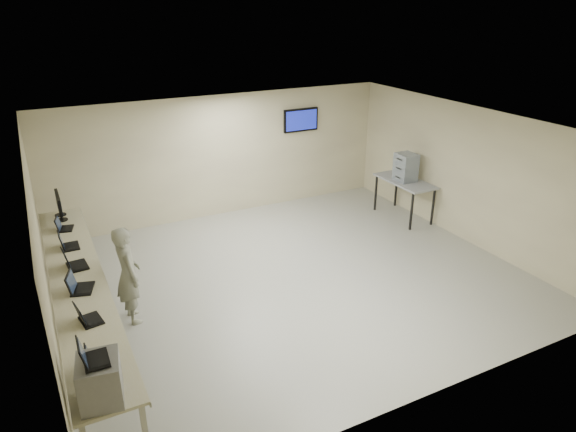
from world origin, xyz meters
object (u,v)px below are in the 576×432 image
side_table (405,183)px  equipment_box (100,380)px  soldier (128,275)px  workbench (79,283)px

side_table → equipment_box: bearing=-150.4°
equipment_box → soldier: bearing=82.8°
workbench → soldier: bearing=-1.3°
equipment_box → soldier: size_ratio=0.31×
workbench → side_table: size_ratio=3.96×
workbench → side_table: (7.19, 1.36, 0.01)m
side_table → workbench: bearing=-169.3°
workbench → side_table: bearing=10.7°
soldier → side_table: (6.48, 1.38, 0.04)m
soldier → side_table: bearing=-83.1°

